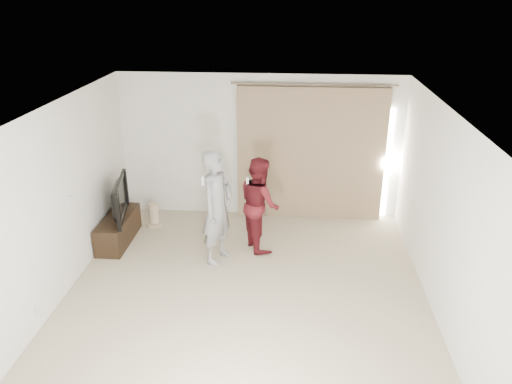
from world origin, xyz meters
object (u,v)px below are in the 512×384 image
Objects in this scene: tv_console at (118,229)px; person_man at (217,208)px; tv at (115,199)px; person_woman at (260,203)px.

person_man reaches higher than tv_console.
person_woman is at bearing -100.79° from tv.
tv_console is 1.07× the size of tv.
tv is 1.81m from person_man.
person_man is at bearing -14.27° from tv_console.
person_woman is (2.35, 0.04, -0.01)m from tv.
person_man is 1.16× the size of person_woman.
tv_console is 0.55m from tv.
tv reaches higher than tv_console.
person_woman reaches higher than tv.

